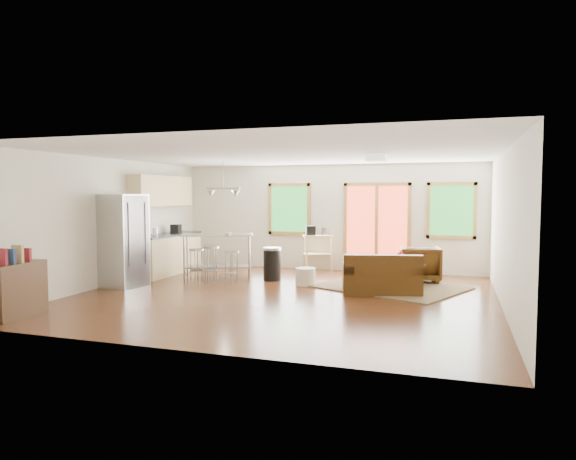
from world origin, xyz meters
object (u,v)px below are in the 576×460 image
(armchair, at_px, (420,262))
(ottoman, at_px, (371,270))
(rug, at_px, (389,287))
(kitchen_cart, at_px, (317,240))
(loveseat, at_px, (381,278))
(coffee_table, at_px, (395,266))
(refrigerator, at_px, (124,241))
(island, at_px, (218,248))

(armchair, relative_size, ottoman, 1.45)
(rug, xyz_separation_m, kitchen_cart, (-1.99, 1.84, 0.74))
(loveseat, xyz_separation_m, coffee_table, (0.13, 1.14, 0.08))
(loveseat, bearing_deg, rug, 69.73)
(coffee_table, distance_m, armchair, 0.64)
(ottoman, bearing_deg, refrigerator, -150.24)
(armchair, xyz_separation_m, kitchen_cart, (-2.52, 0.94, 0.33))
(armchair, relative_size, kitchen_cart, 0.77)
(refrigerator, xyz_separation_m, kitchen_cart, (3.11, 3.43, -0.18))
(coffee_table, relative_size, armchair, 1.51)
(armchair, bearing_deg, refrigerator, 14.98)
(coffee_table, height_order, kitchen_cart, kitchen_cart)
(ottoman, distance_m, island, 3.45)
(refrigerator, relative_size, kitchen_cart, 1.70)
(loveseat, height_order, armchair, armchair)
(ottoman, distance_m, kitchen_cart, 1.76)
(coffee_table, height_order, refrigerator, refrigerator)
(coffee_table, height_order, armchair, armchair)
(loveseat, distance_m, coffee_table, 1.15)
(loveseat, bearing_deg, armchair, 55.11)
(rug, distance_m, kitchen_cart, 2.81)
(ottoman, xyz_separation_m, kitchen_cart, (-1.46, 0.82, 0.56))
(ottoman, bearing_deg, island, -163.12)
(ottoman, bearing_deg, loveseat, -74.77)
(loveseat, relative_size, ottoman, 2.72)
(rug, bearing_deg, island, 179.51)
(coffee_table, height_order, ottoman, coffee_table)
(loveseat, relative_size, kitchen_cart, 1.45)
(refrigerator, bearing_deg, island, 60.47)
(armchair, distance_m, kitchen_cart, 2.71)
(island, bearing_deg, armchair, 11.38)
(coffee_table, bearing_deg, kitchen_cart, 146.33)
(coffee_table, distance_m, ottoman, 0.83)
(armchair, relative_size, refrigerator, 0.45)
(rug, distance_m, island, 3.87)
(rug, xyz_separation_m, ottoman, (-0.54, 1.03, 0.18))
(coffee_table, xyz_separation_m, ottoman, (-0.59, 0.55, -0.19))
(island, xyz_separation_m, kitchen_cart, (1.81, 1.81, 0.07))
(rug, distance_m, coffee_table, 0.61)
(coffee_table, xyz_separation_m, island, (-3.86, -0.45, 0.30))
(armchair, height_order, island, island)
(island, height_order, kitchen_cart, kitchen_cart)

